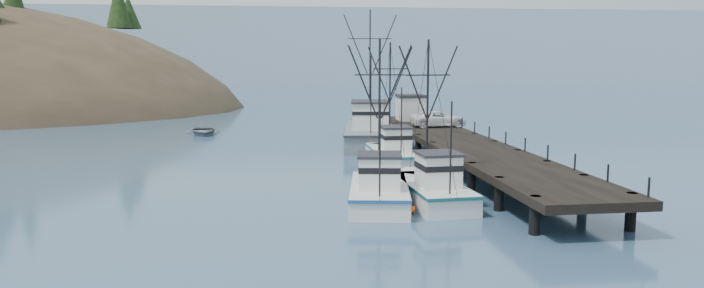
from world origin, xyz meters
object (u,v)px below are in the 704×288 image
trawler_mid (379,190)px  pier_shed (411,107)px  work_vessel (370,132)px  trawler_near (431,188)px  motorboat (203,135)px  pier (464,145)px  pickup_truck (439,119)px  trawler_far (392,154)px

trawler_mid → pier_shed: bearing=73.6°
work_vessel → trawler_near: bearing=-90.8°
trawler_near → pier_shed: 30.37m
work_vessel → pier_shed: (5.17, 3.92, 2.19)m
trawler_mid → trawler_near: bearing=0.2°
work_vessel → motorboat: 20.51m
motorboat → trawler_mid: bearing=-77.4°
pier → work_vessel: 14.73m
trawler_near → pier_shed: (5.53, 29.75, 2.60)m
trawler_mid → motorboat: trawler_mid is taller
pier → trawler_mid: size_ratio=4.23×
trawler_mid → pickup_truck: (10.09, 23.14, 1.96)m
work_vessel → pickup_truck: (6.48, -2.70, 1.55)m
trawler_near → trawler_mid: 3.25m
trawler_near → trawler_far: bearing=88.8°
pier → motorboat: size_ratio=7.84×
work_vessel → pickup_truck: bearing=-22.7°
pier → pickup_truck: pickup_truck is taller
trawler_near → trawler_mid: bearing=-179.8°
pickup_truck → trawler_mid: bearing=153.6°
work_vessel → motorboat: bearing=150.1°
pier_shed → pickup_truck: (1.31, -6.62, -0.64)m
trawler_mid → pickup_truck: 25.32m
pier → work_vessel: size_ratio=2.57×
trawler_mid → trawler_far: 14.45m
trawler_far → pickup_truck: 11.40m
pier → work_vessel: work_vessel is taller
trawler_far → pickup_truck: bearing=54.4°
pickup_truck → trawler_near: bearing=160.7°
work_vessel → pier_shed: work_vessel is taller
trawler_near → trawler_mid: (-3.25, -0.01, -0.00)m
motorboat → pier: bearing=-54.4°
trawler_near → trawler_far: size_ratio=0.99×
trawler_near → work_vessel: work_vessel is taller
trawler_near → pier_shed: bearing=79.5°
trawler_mid → motorboat: 38.72m
pier → trawler_far: (-5.66, 1.79, -0.87)m
pier → trawler_far: trawler_far is taller
pier → pier_shed: size_ratio=13.75×
work_vessel → pier_shed: bearing=37.1°
trawler_far → pier_shed: trawler_far is taller
trawler_mid → pier: bearing=53.0°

